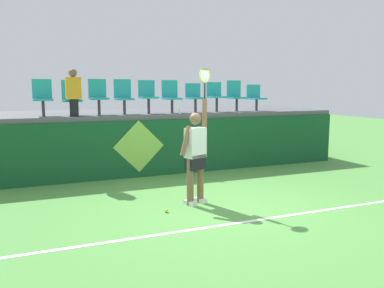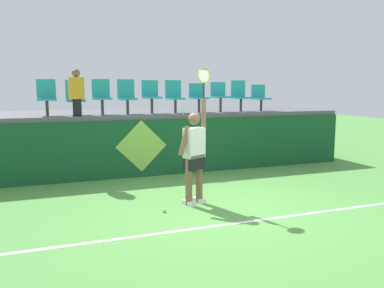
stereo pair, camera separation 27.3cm
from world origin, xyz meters
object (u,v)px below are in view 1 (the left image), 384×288
(stadium_chair_6, at_px, (194,96))
(spectator_0, at_px, (73,92))
(stadium_chair_4, at_px, (148,95))
(stadium_chair_7, at_px, (216,95))
(stadium_chair_2, at_px, (98,95))
(stadium_chair_8, at_px, (235,95))
(stadium_chair_0, at_px, (43,96))
(stadium_chair_1, at_px, (72,97))
(tennis_player, at_px, (196,153))
(stadium_chair_5, at_px, (171,95))
(water_bottle, at_px, (180,110))
(stadium_chair_9, at_px, (255,96))
(tennis_ball, at_px, (166,211))
(stadium_chair_3, at_px, (123,95))

(stadium_chair_6, xyz_separation_m, spectator_0, (-3.21, -0.42, 0.12))
(stadium_chair_4, distance_m, stadium_chair_7, 1.96)
(stadium_chair_2, xyz_separation_m, stadium_chair_8, (3.85, 0.00, -0.01))
(stadium_chair_0, distance_m, stadium_chair_1, 0.66)
(tennis_player, xyz_separation_m, stadium_chair_5, (0.69, 3.28, 1.01))
(stadium_chair_0, distance_m, stadium_chair_5, 3.19)
(water_bottle, distance_m, spectator_0, 2.63)
(stadium_chair_5, relative_size, stadium_chair_9, 1.14)
(tennis_ball, relative_size, stadium_chair_3, 0.08)
(stadium_chair_0, distance_m, stadium_chair_3, 1.92)
(water_bottle, distance_m, stadium_chair_7, 1.42)
(water_bottle, relative_size, stadium_chair_9, 0.28)
(stadium_chair_7, bearing_deg, stadium_chair_3, 179.78)
(stadium_chair_2, bearing_deg, stadium_chair_4, -0.18)
(stadium_chair_0, bearing_deg, stadium_chair_4, -0.09)
(tennis_player, height_order, stadium_chair_0, tennis_player)
(stadium_chair_1, distance_m, stadium_chair_4, 1.90)
(stadium_chair_1, relative_size, stadium_chair_7, 1.04)
(tennis_player, height_order, stadium_chair_1, tennis_player)
(stadium_chair_0, relative_size, stadium_chair_9, 1.15)
(stadium_chair_2, distance_m, spectator_0, 0.77)
(stadium_chair_4, xyz_separation_m, stadium_chair_5, (0.64, 0.00, -0.02))
(tennis_ball, relative_size, spectator_0, 0.06)
(stadium_chair_9, xyz_separation_m, spectator_0, (-5.14, -0.43, 0.15))
(stadium_chair_4, bearing_deg, stadium_chair_9, -0.06)
(stadium_chair_8, bearing_deg, water_bottle, -164.13)
(spectator_0, bearing_deg, tennis_ball, -69.85)
(stadium_chair_1, distance_m, spectator_0, 0.45)
(tennis_ball, relative_size, stadium_chair_2, 0.08)
(stadium_chair_2, xyz_separation_m, stadium_chair_3, (0.63, 0.00, -0.01))
(spectator_0, bearing_deg, stadium_chair_8, 5.54)
(stadium_chair_2, relative_size, stadium_chair_4, 1.02)
(stadium_chair_3, xyz_separation_m, stadium_chair_6, (1.95, -0.01, -0.03))
(tennis_ball, height_order, stadium_chair_0, stadium_chair_0)
(water_bottle, distance_m, stadium_chair_8, 2.00)
(stadium_chair_2, bearing_deg, stadium_chair_1, 179.78)
(tennis_ball, xyz_separation_m, water_bottle, (1.43, 3.05, 1.59))
(spectator_0, bearing_deg, stadium_chair_0, 146.59)
(stadium_chair_9, height_order, spectator_0, spectator_0)
(stadium_chair_9, bearing_deg, stadium_chair_6, -179.96)
(stadium_chair_0, distance_m, spectator_0, 0.79)
(stadium_chair_4, xyz_separation_m, stadium_chair_6, (1.31, -0.01, -0.04))
(water_bottle, bearing_deg, stadium_chair_9, 11.74)
(water_bottle, bearing_deg, stadium_chair_7, 22.69)
(stadium_chair_8, relative_size, spectator_0, 0.80)
(stadium_chair_1, height_order, stadium_chair_6, stadium_chair_1)
(stadium_chair_5, height_order, stadium_chair_8, stadium_chair_8)
(stadium_chair_6, height_order, spectator_0, spectator_0)
(stadium_chair_2, height_order, stadium_chair_9, stadium_chair_2)
(stadium_chair_0, distance_m, stadium_chair_7, 4.51)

